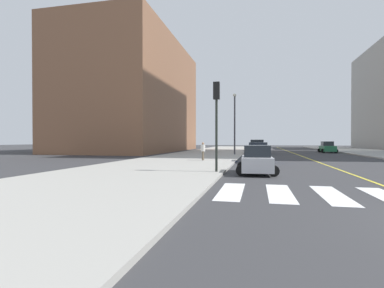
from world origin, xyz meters
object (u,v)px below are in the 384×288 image
Objects in this scene: car_gray_fifth at (257,147)px; street_lamp at (235,119)px; traffic_light_far_corner at (217,109)px; car_red_nearest at (258,145)px; pedestrian_walking_west at (203,150)px; car_green_fourth at (327,147)px; car_blue_third at (258,153)px; car_silver_second at (257,161)px.

car_gray_fifth is 0.59× the size of street_lamp.
car_gray_fifth is 25.35m from traffic_light_far_corner.
car_red_nearest is 2.70× the size of pedestrian_walking_west.
car_blue_third is at bearing 64.59° from car_green_fourth.
street_lamp is at bearing -99.75° from car_red_nearest.
car_gray_fifth is (-0.17, -19.13, 0.05)m from car_red_nearest.
car_green_fourth is at bearing 40.78° from street_lamp.
car_red_nearest is at bearing -22.65° from pedestrian_walking_west.
car_gray_fifth is at bearing -31.36° from pedestrian_walking_west.
car_blue_third is (0.05, 9.06, 0.05)m from car_silver_second.
car_blue_third is 1.02× the size of car_green_fourth.
street_lamp is (-2.80, -4.08, 3.79)m from car_gray_fifth.
car_green_fourth is at bearing 34.96° from car_gray_fifth.
car_gray_fifth is at bearing -92.96° from car_red_nearest.
car_gray_fifth is 0.88× the size of traffic_light_far_corner.
car_silver_second is at bearing -165.64° from pedestrian_walking_west.
traffic_light_far_corner is at bearing -95.51° from car_gray_fifth.
street_lamp is (-2.88, 11.35, 3.91)m from car_blue_third.
car_blue_third is at bearing 76.49° from traffic_light_far_corner.
car_gray_fifth is (-0.03, 24.49, 0.17)m from car_silver_second.
pedestrian_walking_west is (-2.52, 9.25, -2.72)m from traffic_light_far_corner.
car_green_fourth is 0.51× the size of street_lamp.
traffic_light_far_corner is at bearing -88.47° from street_lamp.
car_silver_second is at bearing -82.09° from street_lamp.
traffic_light_far_corner is 0.66× the size of street_lamp.
car_gray_fifth is at bearing 87.72° from car_blue_third.
car_gray_fifth is 6.23m from street_lamp.
pedestrian_walking_west is at bearing 116.63° from car_silver_second.
car_red_nearest reaches higher than car_blue_third.
car_red_nearest is 1.08× the size of car_blue_third.
car_red_nearest is at bearing 86.88° from traffic_light_far_corner.
car_blue_third is at bearing -92.60° from car_red_nearest.
street_lamp is (-0.56, 21.01, 0.97)m from traffic_light_far_corner.
pedestrian_walking_west is at bearing -177.66° from car_blue_third.
street_lamp is (-13.64, -11.77, 3.91)m from car_green_fourth.
street_lamp is at bearing 40.33° from car_green_fourth.
car_silver_second is 9.89m from pedestrian_walking_west.
car_green_fourth is (10.67, -11.44, -0.07)m from car_red_nearest.
traffic_light_far_corner reaches higher than car_red_nearest.
car_green_fourth is 28.23m from pedestrian_walking_west.
car_green_fourth is at bearing 62.46° from car_blue_third.
car_silver_second is 33.94m from car_green_fourth.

